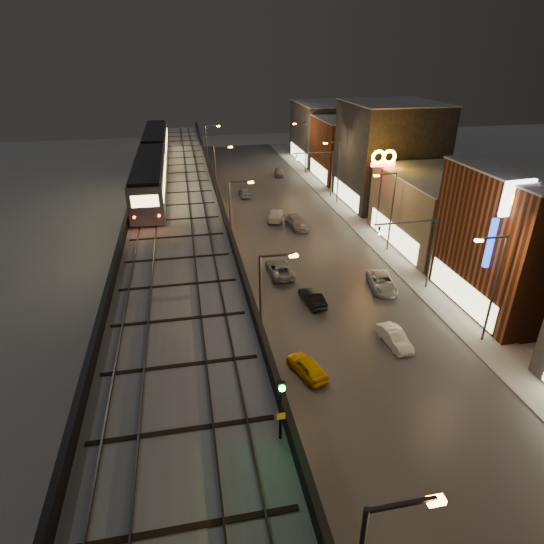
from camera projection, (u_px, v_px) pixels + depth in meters
ground at (323, 537)px, 21.56m from camera, size 220.00×220.00×0.00m
road_surface at (297, 244)px, 53.58m from camera, size 17.00×120.00×0.06m
sidewalk_right at (377, 237)px, 55.30m from camera, size 4.00×120.00×0.14m
under_viaduct_pavement at (181, 253)px, 51.23m from camera, size 11.00×120.00×0.06m
elevated_viaduct at (177, 215)px, 45.97m from camera, size 9.00×100.00×6.30m
viaduct_trackbed at (176, 207)px, 45.74m from camera, size 8.40×100.00×0.32m
viaduct_parapet_streetside at (219, 200)px, 46.31m from camera, size 0.30×100.00×1.10m
viaduct_parapet_far at (131, 205)px, 44.80m from camera, size 0.30×100.00×1.10m
building_b at (535, 240)px, 38.82m from camera, size 12.20×12.20×12.16m
building_c at (444, 210)px, 52.01m from camera, size 12.20×15.20×8.16m
building_d at (389, 154)px, 64.72m from camera, size 12.20×13.20×14.16m
building_e at (353, 149)px, 77.90m from camera, size 12.20×12.20×10.16m
building_f at (329, 132)px, 89.97m from camera, size 12.20×16.20×11.16m
streetlight_left_1 at (265, 306)px, 30.56m from camera, size 2.57×0.28×9.00m
streetlight_right_1 at (493, 283)px, 33.55m from camera, size 2.56×0.28×9.00m
streetlight_left_2 at (233, 217)px, 46.37m from camera, size 2.57×0.28×9.00m
streetlight_right_2 at (390, 207)px, 49.35m from camera, size 2.56×0.28×9.00m
streetlight_left_3 at (217, 174)px, 62.17m from camera, size 2.57×0.28×9.00m
streetlight_right_3 at (337, 168)px, 65.16m from camera, size 2.56×0.28×9.00m
streetlight_left_4 at (208, 148)px, 77.98m from camera, size 2.57×0.28×9.00m
streetlight_right_4 at (305, 144)px, 80.96m from camera, size 2.56×0.28×9.00m
traffic_light_rig_a at (421, 246)px, 41.62m from camera, size 6.10×0.34×7.00m
traffic_light_rig_b at (325, 168)px, 67.96m from camera, size 6.10×0.34×7.00m
subway_train at (153, 158)px, 56.19m from camera, size 3.15×38.43×3.77m
rail_signal at (281, 400)px, 17.45m from camera, size 0.34×0.43×2.97m
car_taxi at (307, 367)px, 31.98m from camera, size 2.60×4.03×1.28m
car_near_white at (312, 298)px, 40.70m from camera, size 1.81×3.96×1.26m
car_mid_silver at (280, 269)px, 45.91m from camera, size 2.36×4.95×1.36m
car_mid_dark at (276, 215)px, 60.49m from camera, size 3.26×5.27×1.43m
car_far_white at (245, 193)px, 69.99m from camera, size 1.57×3.84×1.31m
car_onc_silver at (394, 338)px, 35.17m from camera, size 1.64×3.89×1.25m
car_onc_dark at (382, 283)px, 43.32m from camera, size 3.01×5.14×1.34m
car_onc_white at (296, 223)px, 57.82m from camera, size 2.50×4.95×1.38m
car_onc_red at (279, 172)px, 81.23m from camera, size 2.22×4.16×1.35m
sign_mcdonalds at (383, 166)px, 53.11m from camera, size 3.01×0.34×10.23m
sign_citgo at (513, 217)px, 33.38m from camera, size 2.61×0.39×12.40m
sign_carwash at (496, 250)px, 35.54m from camera, size 1.79×0.35×9.27m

